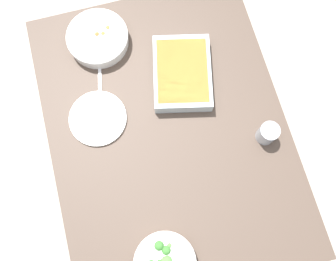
{
  "coord_description": "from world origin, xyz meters",
  "views": [
    {
      "loc": [
        -0.35,
        0.09,
        2.1
      ],
      "look_at": [
        0.0,
        0.0,
        0.74
      ],
      "focal_mm": 39.68,
      "sensor_mm": 36.0,
      "label": 1
    }
  ],
  "objects": [
    {
      "name": "ground_plane",
      "position": [
        0.0,
        0.0,
        0.0
      ],
      "size": [
        6.0,
        6.0,
        0.0
      ],
      "primitive_type": "plane",
      "color": "#B2A899"
    },
    {
      "name": "dining_table",
      "position": [
        0.0,
        0.0,
        0.65
      ],
      "size": [
        1.2,
        0.9,
        0.74
      ],
      "color": "#4C3D33",
      "rests_on": "ground_plane"
    },
    {
      "name": "stew_bowl",
      "position": [
        0.43,
        0.17,
        0.77
      ],
      "size": [
        0.25,
        0.25,
        0.06
      ],
      "color": "white",
      "rests_on": "dining_table"
    },
    {
      "name": "baking_dish",
      "position": [
        0.2,
        -0.11,
        0.77
      ],
      "size": [
        0.34,
        0.28,
        0.06
      ],
      "color": "silver",
      "rests_on": "dining_table"
    },
    {
      "name": "drink_cup",
      "position": [
        -0.12,
        -0.35,
        0.78
      ],
      "size": [
        0.07,
        0.07,
        0.08
      ],
      "color": "#B2BCC6",
      "rests_on": "dining_table"
    },
    {
      "name": "side_plate",
      "position": [
        0.11,
        0.25,
        0.75
      ],
      "size": [
        0.22,
        0.22,
        0.01
      ],
      "primitive_type": "cylinder",
      "color": "silver",
      "rests_on": "dining_table"
    },
    {
      "name": "spoon_by_stew",
      "position": [
        0.34,
        0.19,
        0.74
      ],
      "size": [
        0.18,
        0.05,
        0.01
      ],
      "color": "silver",
      "rests_on": "dining_table"
    }
  ]
}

